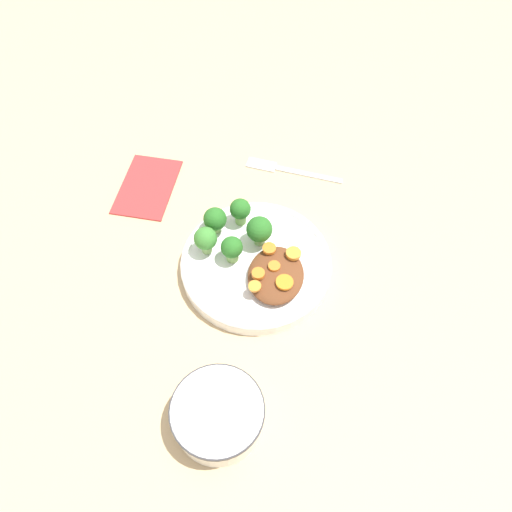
{
  "coord_description": "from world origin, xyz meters",
  "views": [
    {
      "loc": [
        0.42,
        0.06,
        0.67
      ],
      "look_at": [
        0.0,
        0.0,
        0.04
      ],
      "focal_mm": 35.0,
      "sensor_mm": 36.0,
      "label": 1
    }
  ],
  "objects_px": {
    "dip_bowl": "(218,415)",
    "fork": "(284,169)",
    "plate": "(256,264)",
    "napkin": "(147,186)"
  },
  "relations": [
    {
      "from": "dip_bowl",
      "to": "fork",
      "type": "xyz_separation_m",
      "value": [
        -0.46,
        0.04,
        -0.03
      ]
    },
    {
      "from": "napkin",
      "to": "dip_bowl",
      "type": "bearing_deg",
      "value": 27.57
    },
    {
      "from": "napkin",
      "to": "plate",
      "type": "bearing_deg",
      "value": 56.54
    },
    {
      "from": "fork",
      "to": "napkin",
      "type": "distance_m",
      "value": 0.25
    },
    {
      "from": "fork",
      "to": "napkin",
      "type": "relative_size",
      "value": 1.22
    },
    {
      "from": "plate",
      "to": "fork",
      "type": "bearing_deg",
      "value": 174.43
    },
    {
      "from": "plate",
      "to": "dip_bowl",
      "type": "height_order",
      "value": "dip_bowl"
    },
    {
      "from": "plate",
      "to": "dip_bowl",
      "type": "distance_m",
      "value": 0.25
    },
    {
      "from": "plate",
      "to": "fork",
      "type": "height_order",
      "value": "plate"
    },
    {
      "from": "plate",
      "to": "dip_bowl",
      "type": "bearing_deg",
      "value": -3.36
    }
  ]
}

